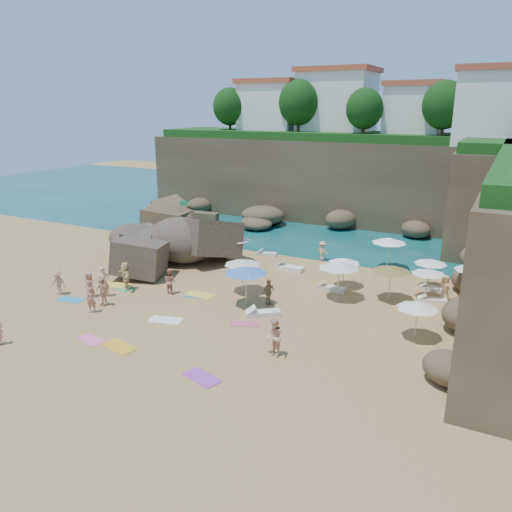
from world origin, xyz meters
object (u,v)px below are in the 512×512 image
at_px(rock_outcrop, 159,265).
at_px(person_stand_2, 322,251).
at_px(person_stand_4, 445,288).
at_px(lounger_0, 267,254).
at_px(person_stand_0, 104,282).
at_px(person_stand_5, 203,241).
at_px(parasol_1, 389,240).
at_px(parasol_0, 236,238).
at_px(person_stand_3, 269,292).
at_px(parasol_2, 431,261).
at_px(flag_pole, 182,216).
at_px(person_stand_1, 170,281).

xyz_separation_m(rock_outcrop, person_stand_2, (10.34, 6.63, 0.75)).
bearing_deg(person_stand_2, person_stand_4, 169.23).
bearing_deg(lounger_0, person_stand_0, -127.12).
relative_size(lounger_0, person_stand_4, 0.98).
distance_m(person_stand_4, person_stand_5, 19.04).
bearing_deg(person_stand_2, parasol_1, -163.14).
xyz_separation_m(parasol_0, person_stand_3, (5.94, -6.59, -1.00)).
bearing_deg(person_stand_3, parasol_2, -32.26).
distance_m(lounger_0, person_stand_0, 13.45).
bearing_deg(parasol_2, flag_pole, 176.45).
height_order(parasol_0, person_stand_1, parasol_0).
bearing_deg(person_stand_5, person_stand_2, 7.84).
bearing_deg(person_stand_5, person_stand_4, -11.27).
bearing_deg(person_stand_0, person_stand_4, -14.29).
relative_size(lounger_0, person_stand_5, 1.02).
xyz_separation_m(rock_outcrop, flag_pole, (-1.60, 5.30, 2.51)).
height_order(parasol_0, lounger_0, parasol_0).
bearing_deg(person_stand_3, parasol_1, -9.53).
bearing_deg(lounger_0, person_stand_3, -78.36).
height_order(lounger_0, person_stand_0, person_stand_0).
bearing_deg(parasol_0, flag_pole, 162.82).
distance_m(rock_outcrop, person_stand_2, 12.30).
xyz_separation_m(parasol_1, parasol_2, (3.29, -2.78, -0.32)).
relative_size(person_stand_2, person_stand_3, 0.94).
height_order(rock_outcrop, parasol_2, parasol_2).
bearing_deg(parasol_1, person_stand_5, -171.58).
xyz_separation_m(person_stand_0, person_stand_3, (9.57, 3.44, -0.16)).
distance_m(lounger_0, person_stand_2, 4.43).
bearing_deg(parasol_2, person_stand_4, -57.14).
bearing_deg(flag_pole, rock_outcrop, -73.24).
distance_m(person_stand_0, person_stand_5, 11.35).
xyz_separation_m(rock_outcrop, person_stand_5, (0.84, 4.70, 0.78)).
relative_size(person_stand_0, person_stand_2, 1.27).
height_order(rock_outcrop, person_stand_1, rock_outcrop).
xyz_separation_m(flag_pole, person_stand_4, (21.31, -3.11, -1.70)).
height_order(person_stand_0, person_stand_2, person_stand_0).
xyz_separation_m(rock_outcrop, parasol_0, (4.62, 3.37, 1.79)).
relative_size(person_stand_2, person_stand_4, 0.92).
bearing_deg(parasol_2, lounger_0, 172.03).
relative_size(parasol_1, parasol_2, 1.18).
relative_size(lounger_0, person_stand_3, 1.01).
bearing_deg(person_stand_2, person_stand_5, 26.13).
distance_m(flag_pole, person_stand_5, 3.05).
relative_size(flag_pole, lounger_0, 2.47).
relative_size(person_stand_0, person_stand_1, 1.18).
xyz_separation_m(parasol_2, person_stand_1, (-14.23, -8.40, -1.00)).
bearing_deg(person_stand_3, lounger_0, 42.07).
height_order(flag_pole, person_stand_4, flag_pole).
bearing_deg(person_stand_1, person_stand_3, -162.98).
bearing_deg(parasol_1, person_stand_4, -45.91).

